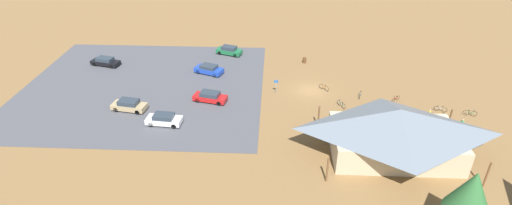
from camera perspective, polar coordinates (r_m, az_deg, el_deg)
name	(u,v)px	position (r m, az deg, el deg)	size (l,w,h in m)	color
ground	(310,91)	(57.70, 7.79, 1.70)	(160.00, 160.00, 0.00)	olive
parking_lot_asphalt	(144,86)	(60.63, -15.70, 2.29)	(34.58, 30.91, 0.05)	#4C4C51
bike_pavilion	(397,130)	(45.42, 19.46, -3.71)	(15.90, 10.27, 5.71)	#C6B28E
trash_bin	(304,60)	(66.13, 6.94, 6.01)	(0.60, 0.60, 0.90)	brown
lot_sign	(276,85)	(55.82, 2.88, 2.57)	(0.56, 0.08, 2.20)	#99999E
pine_center	(472,192)	(37.02, 28.45, -11.20)	(3.75, 3.75, 6.88)	brown
bicycle_red_lone_east	(396,99)	(57.62, 19.34, 0.51)	(1.26, 1.09, 0.83)	black
bicycle_orange_by_bin	(324,88)	(57.98, 9.69, 2.12)	(1.28, 1.22, 0.84)	black
bicycle_white_lone_west	(360,95)	(57.07, 14.65, 1.06)	(0.67, 1.75, 0.92)	black
bicycle_teal_yard_left	(341,104)	(54.15, 12.08, -0.26)	(0.90, 1.65, 0.90)	black
bicycle_silver_back_row	(440,109)	(57.28, 24.84, -0.85)	(1.60, 0.65, 0.80)	black
bicycle_yellow_near_porch	(441,117)	(55.47, 24.97, -1.88)	(0.94, 1.43, 0.84)	black
bicycle_green_near_sign	(470,113)	(57.93, 28.26, -1.34)	(1.68, 0.52, 0.90)	black
car_white_end_stall	(164,119)	(50.43, -13.01, -2.36)	(4.48, 2.21, 1.39)	white
car_blue_near_entry	(209,69)	(62.23, -6.74, 4.74)	(4.75, 3.36, 1.39)	#1E42B2
car_black_front_row	(105,62)	(68.94, -20.72, 5.50)	(4.87, 2.77, 1.36)	black
car_tan_far_end	(129,105)	(54.59, -17.68, -0.36)	(4.73, 2.54, 1.48)	tan
car_green_by_curb	(229,50)	(68.80, -3.86, 7.43)	(4.65, 3.08, 1.47)	#1E6B3D
car_red_back_corner	(210,97)	(54.39, -6.58, 0.82)	(4.82, 2.75, 1.41)	red
visitor_crossing_yard	(442,121)	(53.64, 25.05, -2.37)	(0.36, 0.36, 1.69)	#2D3347
visitor_by_pavilion	(462,125)	(53.93, 27.31, -2.83)	(0.37, 0.40, 1.61)	#2D3347
visitor_at_bikes	(429,115)	(54.30, 23.46, -1.63)	(0.36, 0.38, 1.63)	#2D3347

